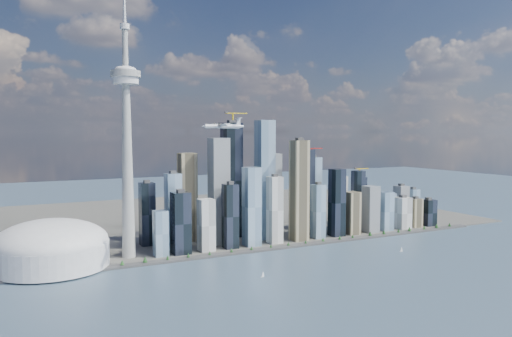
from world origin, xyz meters
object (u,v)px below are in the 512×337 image
needle_tower (127,137)px  dome_stadium (51,247)px  sailboat_west (263,275)px  airplane (223,126)px  sailboat_east (401,250)px

needle_tower → dome_stadium: needle_tower is taller
sailboat_west → airplane: bearing=114.7°
needle_tower → airplane: 213.68m
needle_tower → sailboat_east: needle_tower is taller
dome_stadium → sailboat_east: dome_stadium is taller
needle_tower → sailboat_east: bearing=-20.9°
needle_tower → dome_stadium: bearing=-175.9°
sailboat_east → airplane: bearing=175.1°
airplane → sailboat_west: 263.46m
dome_stadium → airplane: (267.34, -160.38, 216.79)m
sailboat_west → sailboat_east: (337.41, 31.13, 0.06)m
airplane → sailboat_east: bearing=0.5°
dome_stadium → sailboat_west: dome_stadium is taller
needle_tower → airplane: bearing=-53.2°
dome_stadium → sailboat_east: (652.53, -185.91, -35.98)m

